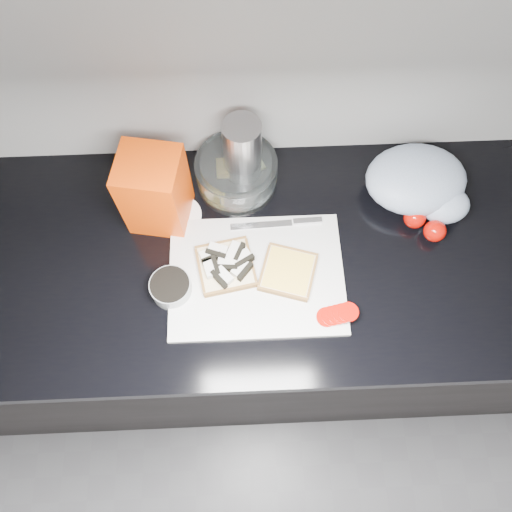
{
  "coord_description": "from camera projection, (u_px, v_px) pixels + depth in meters",
  "views": [
    {
      "loc": [
        -0.08,
        0.71,
        1.97
      ],
      "look_at": [
        -0.06,
        1.17,
        0.95
      ],
      "focal_mm": 35.0,
      "sensor_mm": 36.0,
      "label": 1
    }
  ],
  "objects": [
    {
      "name": "bread_left",
      "position": [
        226.0,
        265.0,
        1.14
      ],
      "size": [
        0.15,
        0.15,
        0.04
      ],
      "rotation": [
        0.0,
        0.0,
        0.18
      ],
      "color": "beige",
      "rests_on": "cutting_board"
    },
    {
      "name": "glass_bowl",
      "position": [
        236.0,
        173.0,
        1.22
      ],
      "size": [
        0.2,
        0.2,
        0.08
      ],
      "rotation": [
        0.0,
        0.0,
        0.02
      ],
      "color": "silver",
      "rests_on": "countertop"
    },
    {
      "name": "tomato_slices",
      "position": [
        337.0,
        315.0,
        1.09
      ],
      "size": [
        0.1,
        0.06,
        0.02
      ],
      "rotation": [
        0.0,
        0.0,
        -0.35
      ],
      "color": "#B70C04",
      "rests_on": "cutting_board"
    },
    {
      "name": "bread_right",
      "position": [
        288.0,
        272.0,
        1.14
      ],
      "size": [
        0.15,
        0.15,
        0.02
      ],
      "rotation": [
        0.0,
        0.0,
        -0.3
      ],
      "color": "beige",
      "rests_on": "cutting_board"
    },
    {
      "name": "seed_tub",
      "position": [
        171.0,
        287.0,
        1.12
      ],
      "size": [
        0.09,
        0.09,
        0.05
      ],
      "color": "#939898",
      "rests_on": "countertop"
    },
    {
      "name": "steel_canister",
      "position": [
        243.0,
        156.0,
        1.17
      ],
      "size": [
        0.09,
        0.09,
        0.21
      ],
      "primitive_type": "cylinder",
      "color": "#A3A3A7",
      "rests_on": "countertop"
    },
    {
      "name": "knife",
      "position": [
        288.0,
        223.0,
        1.2
      ],
      "size": [
        0.22,
        0.02,
        0.01
      ],
      "rotation": [
        0.0,
        0.0,
        0.04
      ],
      "color": "silver",
      "rests_on": "cutting_board"
    },
    {
      "name": "countertop",
      "position": [
        279.0,
        255.0,
        1.2
      ],
      "size": [
        3.5,
        0.64,
        0.04
      ],
      "primitive_type": "cube",
      "color": "black",
      "rests_on": "base_cabinet"
    },
    {
      "name": "cutting_board",
      "position": [
        257.0,
        276.0,
        1.15
      ],
      "size": [
        0.4,
        0.3,
        0.01
      ],
      "primitive_type": "cube",
      "color": "silver",
      "rests_on": "countertop"
    },
    {
      "name": "bread_bag",
      "position": [
        155.0,
        191.0,
        1.13
      ],
      "size": [
        0.15,
        0.15,
        0.21
      ],
      "primitive_type": "cube",
      "rotation": [
        0.0,
        0.0,
        -0.18
      ],
      "color": "#F73F04",
      "rests_on": "countertop"
    },
    {
      "name": "grocery_bag",
      "position": [
        420.0,
        183.0,
        1.2
      ],
      "size": [
        0.26,
        0.22,
        0.11
      ],
      "rotation": [
        0.0,
        0.0,
        0.06
      ],
      "color": "#AEBDD6",
      "rests_on": "countertop"
    },
    {
      "name": "tub_lid",
      "position": [
        180.0,
        215.0,
        1.22
      ],
      "size": [
        0.12,
        0.12,
        0.01
      ],
      "primitive_type": "cylinder",
      "rotation": [
        0.0,
        0.0,
        -0.11
      ],
      "color": "white",
      "rests_on": "countertop"
    },
    {
      "name": "whole_tomatoes",
      "position": [
        425.0,
        224.0,
        1.18
      ],
      "size": [
        0.09,
        0.09,
        0.05
      ],
      "rotation": [
        0.0,
        0.0,
        -0.42
      ],
      "color": "#B70C04",
      "rests_on": "countertop"
    },
    {
      "name": "base_cabinet",
      "position": [
        273.0,
        313.0,
        1.61
      ],
      "size": [
        3.5,
        0.6,
        0.86
      ],
      "primitive_type": "cube",
      "color": "black",
      "rests_on": "ground"
    }
  ]
}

